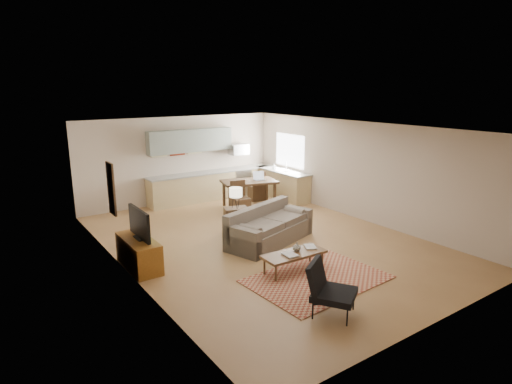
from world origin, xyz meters
TOP-DOWN VIEW (x-y plane):
  - room at (0.00, 0.00)m, footprint 9.00×9.00m
  - kitchen_counter_back at (0.90, 4.18)m, footprint 4.26×0.64m
  - kitchen_counter_right at (2.93, 3.00)m, footprint 0.64×2.26m
  - kitchen_range at (2.00, 4.18)m, footprint 0.62×0.62m
  - kitchen_microwave at (2.00, 4.20)m, footprint 0.62×0.40m
  - upper_cabinets at (0.30, 4.33)m, footprint 2.80×0.34m
  - window_right at (3.23, 3.00)m, footprint 0.02×1.40m
  - wall_art_left at (-3.21, 0.90)m, footprint 0.06×0.42m
  - triptych at (-0.10, 4.47)m, footprint 1.70×0.04m
  - rug at (-0.37, -2.30)m, footprint 2.65×1.91m
  - sofa at (0.10, -0.15)m, footprint 2.63×1.74m
  - coffee_table at (-0.51, -1.75)m, footprint 1.34×0.56m
  - book_a at (-0.77, -1.80)m, footprint 0.28×0.35m
  - book_b at (-0.13, -1.66)m, footprint 0.45×0.47m
  - vase at (-0.40, -1.70)m, footprint 0.22×0.22m
  - armchair at (-1.04, -3.40)m, footprint 1.06×1.06m
  - tv_credenza at (-2.97, 0.20)m, footprint 0.52×1.34m
  - tv at (-2.92, 0.20)m, footprint 0.10×1.03m
  - console_table at (-0.22, 0.86)m, footprint 0.66×0.54m
  - table_lamp at (-0.22, 0.86)m, footprint 0.38×0.38m
  - dining_table at (1.40, 2.68)m, footprint 1.81×1.34m
  - dining_chair_near at (0.74, 2.14)m, footprint 0.54×0.56m
  - dining_chair_far at (2.06, 3.23)m, footprint 0.54×0.56m
  - laptop at (1.73, 2.58)m, footprint 0.40×0.33m
  - soap_bottle at (2.83, 3.31)m, footprint 0.11×0.11m

SIDE VIEW (x-z plane):
  - rug at x=-0.37m, z-range 0.00..0.02m
  - coffee_table at x=-0.51m, z-range 0.00..0.40m
  - tv_credenza at x=-2.97m, z-range 0.00..0.62m
  - console_table at x=-0.22m, z-range 0.00..0.66m
  - book_b at x=-0.13m, z-range 0.40..0.42m
  - book_a at x=-0.77m, z-range 0.40..0.43m
  - dining_table at x=1.40m, z-range 0.00..0.82m
  - sofa at x=0.10m, z-range 0.00..0.84m
  - armchair at x=-1.04m, z-range 0.00..0.87m
  - kitchen_range at x=2.00m, z-range 0.00..0.90m
  - kitchen_counter_back at x=0.90m, z-range 0.00..0.92m
  - kitchen_counter_right at x=2.93m, z-range 0.00..0.92m
  - dining_chair_far at x=2.06m, z-range 0.00..0.95m
  - vase at x=-0.40m, z-range 0.40..0.58m
  - dining_chair_near at x=0.74m, z-range 0.00..0.98m
  - table_lamp at x=-0.22m, z-range 0.66..1.19m
  - tv at x=-2.92m, z-range 0.62..1.24m
  - laptop at x=1.73m, z-range 0.82..1.08m
  - soap_bottle at x=2.83m, z-range 0.92..1.11m
  - room at x=0.00m, z-range -3.15..5.85m
  - kitchen_microwave at x=2.00m, z-range 1.38..1.73m
  - window_right at x=3.23m, z-range 1.02..2.08m
  - wall_art_left at x=-3.21m, z-range 1.00..2.10m
  - triptych at x=-0.10m, z-range 1.50..2.00m
  - upper_cabinets at x=0.30m, z-range 1.60..2.30m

